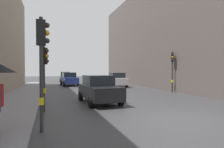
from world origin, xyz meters
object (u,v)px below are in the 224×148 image
(traffic_light_near_right, at_px, (44,66))
(traffic_light_near_left, at_px, (42,53))
(traffic_light_mid_street, at_px, (172,64))
(car_white_compact, at_px, (116,80))
(car_blue_van, at_px, (69,79))
(car_dark_suv, at_px, (99,89))
(car_green_estate, at_px, (65,77))

(traffic_light_near_right, relative_size, traffic_light_near_left, 0.86)
(traffic_light_near_right, height_order, traffic_light_near_left, traffic_light_near_left)
(traffic_light_mid_street, xyz_separation_m, car_white_compact, (-2.94, 7.34, -1.76))
(traffic_light_near_right, distance_m, car_blue_van, 16.42)
(car_white_compact, height_order, car_blue_van, same)
(car_blue_van, bearing_deg, car_dark_suv, -88.40)
(traffic_light_near_right, bearing_deg, traffic_light_near_left, -89.96)
(car_dark_suv, distance_m, car_green_estate, 23.91)
(traffic_light_near_left, xyz_separation_m, traffic_light_mid_street, (11.23, 8.40, -0.03))
(traffic_light_mid_street, xyz_separation_m, car_green_estate, (-8.13, 20.50, -1.76))
(car_dark_suv, height_order, car_white_compact, same)
(traffic_light_near_left, height_order, traffic_light_mid_street, traffic_light_near_left)
(car_dark_suv, height_order, car_green_estate, same)
(traffic_light_mid_street, xyz_separation_m, car_blue_van, (-8.39, 11.10, -1.76))
(traffic_light_mid_street, bearing_deg, traffic_light_near_right, -155.99)
(traffic_light_near_left, bearing_deg, car_green_estate, 83.88)
(traffic_light_near_left, distance_m, car_dark_suv, 6.22)
(car_blue_van, bearing_deg, traffic_light_near_left, -98.30)
(traffic_light_mid_street, height_order, car_blue_van, traffic_light_mid_street)
(car_white_compact, bearing_deg, traffic_light_mid_street, -68.16)
(traffic_light_near_right, relative_size, car_dark_suv, 0.77)
(traffic_light_near_left, relative_size, car_dark_suv, 0.90)
(traffic_light_near_left, bearing_deg, traffic_light_mid_street, 36.80)
(car_blue_van, bearing_deg, traffic_light_near_right, -100.03)
(car_white_compact, bearing_deg, car_blue_van, 145.36)
(traffic_light_near_right, bearing_deg, car_white_compact, 56.12)
(traffic_light_near_right, bearing_deg, car_green_estate, 83.07)
(traffic_light_near_left, relative_size, traffic_light_mid_street, 1.01)
(traffic_light_mid_street, relative_size, car_green_estate, 0.89)
(car_white_compact, xyz_separation_m, car_green_estate, (-5.19, 13.16, 0.00))
(traffic_light_near_right, distance_m, traffic_light_mid_street, 12.30)
(car_dark_suv, bearing_deg, car_blue_van, 91.60)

